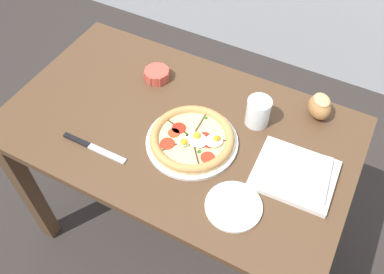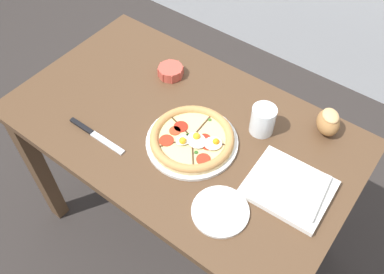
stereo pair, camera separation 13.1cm
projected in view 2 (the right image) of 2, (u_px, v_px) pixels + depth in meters
The scene contains 9 objects.
ground_plane at pixel (184, 226), 1.97m from camera, with size 12.00×12.00×0.00m, color #2D2826.
dining_table at pixel (182, 147), 1.48m from camera, with size 1.19×0.71×0.76m.
pizza at pixel (192, 139), 1.32m from camera, with size 0.30×0.30×0.05m.
ramekin_bowl at pixel (171, 71), 1.52m from camera, with size 0.10×0.10×0.04m.
napkin_folded at pixel (289, 187), 1.21m from camera, with size 0.25×0.22×0.04m.
bread_piece_near at pixel (328, 122), 1.33m from camera, with size 0.12×0.12×0.09m.
knife_main at pixel (96, 135), 1.35m from camera, with size 0.24×0.02×0.01m.
water_glass at pixel (263, 121), 1.33m from camera, with size 0.08×0.08×0.10m.
side_saucer at pixel (220, 211), 1.17m from camera, with size 0.17×0.17×0.01m.
Camera 2 is at (0.57, -0.70, 1.81)m, focal length 38.00 mm.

